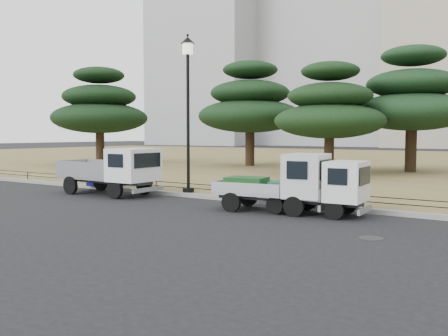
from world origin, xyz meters
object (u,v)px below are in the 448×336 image
Objects in this scene: truck_large at (113,169)px; tarp_pile at (109,176)px; truck_kei_rear at (321,188)px; street_lamp at (188,88)px; truck_kei_front at (280,183)px.

truck_large is 2.21× the size of tarp_pile.
truck_kei_rear is at bearing -8.37° from tarp_pile.
street_lamp reaches higher than truck_large.
street_lamp is at bearing 164.32° from truck_kei_rear.
truck_large is 2.73m from tarp_pile.
street_lamp is at bearing 154.32° from truck_kei_front.
truck_kei_rear reaches higher than tarp_pile.
truck_kei_rear is (1.36, 0.18, -0.10)m from truck_kei_front.
truck_large is 7.88m from truck_kei_front.
tarp_pile is (-4.86, 0.19, -3.83)m from street_lamp.
truck_large is at bearing 177.59° from truck_kei_rear.
street_lamp is (-6.44, 1.47, 3.57)m from truck_kei_rear.
truck_large reaches higher than truck_kei_front.
truck_kei_rear is at bearing -12.87° from street_lamp.
truck_kei_front is 6.37m from street_lamp.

